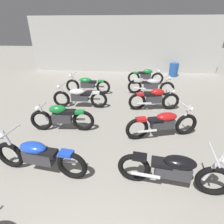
{
  "coord_description": "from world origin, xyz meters",
  "views": [
    {
      "loc": [
        0.47,
        -0.13,
        2.94
      ],
      "look_at": [
        0.0,
        4.77,
        0.55
      ],
      "focal_mm": 28.27,
      "sensor_mm": 36.0,
      "label": 1
    }
  ],
  "objects_px": {
    "motorcycle_right_row_4": "(151,85)",
    "motorcycle_left_row_2": "(62,117)",
    "motorcycle_right_row_2": "(163,123)",
    "motorcycle_right_row_5": "(146,76)",
    "oil_drum": "(174,70)",
    "motorcycle_left_row_3": "(80,97)",
    "motorcycle_right_row_3": "(154,99)",
    "motorcycle_left_row_1": "(38,156)",
    "motorcycle_left_row_4": "(87,84)",
    "motorcycle_right_row_1": "(174,170)"
  },
  "relations": [
    {
      "from": "motorcycle_left_row_4",
      "to": "oil_drum",
      "type": "relative_size",
      "value": 2.55
    },
    {
      "from": "motorcycle_left_row_3",
      "to": "oil_drum",
      "type": "height_order",
      "value": "motorcycle_left_row_3"
    },
    {
      "from": "motorcycle_right_row_3",
      "to": "motorcycle_left_row_1",
      "type": "bearing_deg",
      "value": -128.59
    },
    {
      "from": "motorcycle_right_row_3",
      "to": "motorcycle_right_row_4",
      "type": "relative_size",
      "value": 0.91
    },
    {
      "from": "motorcycle_right_row_3",
      "to": "motorcycle_left_row_3",
      "type": "bearing_deg",
      "value": -178.96
    },
    {
      "from": "motorcycle_right_row_3",
      "to": "motorcycle_right_row_1",
      "type": "bearing_deg",
      "value": -91.25
    },
    {
      "from": "motorcycle_left_row_1",
      "to": "oil_drum",
      "type": "height_order",
      "value": "motorcycle_left_row_1"
    },
    {
      "from": "motorcycle_left_row_1",
      "to": "motorcycle_right_row_3",
      "type": "relative_size",
      "value": 1.1
    },
    {
      "from": "motorcycle_left_row_1",
      "to": "motorcycle_left_row_4",
      "type": "relative_size",
      "value": 1.0
    },
    {
      "from": "motorcycle_right_row_4",
      "to": "motorcycle_left_row_2",
      "type": "bearing_deg",
      "value": -130.83
    },
    {
      "from": "motorcycle_right_row_3",
      "to": "motorcycle_right_row_5",
      "type": "distance_m",
      "value": 3.42
    },
    {
      "from": "motorcycle_left_row_3",
      "to": "motorcycle_right_row_5",
      "type": "bearing_deg",
      "value": 50.65
    },
    {
      "from": "oil_drum",
      "to": "motorcycle_right_row_5",
      "type": "bearing_deg",
      "value": -134.67
    },
    {
      "from": "motorcycle_left_row_3",
      "to": "oil_drum",
      "type": "relative_size",
      "value": 2.56
    },
    {
      "from": "motorcycle_left_row_3",
      "to": "motorcycle_left_row_4",
      "type": "xyz_separation_m",
      "value": [
        -0.05,
        1.66,
        0.0
      ]
    },
    {
      "from": "motorcycle_right_row_3",
      "to": "motorcycle_right_row_5",
      "type": "bearing_deg",
      "value": 91.14
    },
    {
      "from": "motorcycle_left_row_4",
      "to": "motorcycle_right_row_2",
      "type": "bearing_deg",
      "value": -49.6
    },
    {
      "from": "motorcycle_left_row_2",
      "to": "motorcycle_left_row_1",
      "type": "bearing_deg",
      "value": -85.76
    },
    {
      "from": "motorcycle_right_row_5",
      "to": "oil_drum",
      "type": "distance_m",
      "value": 2.76
    },
    {
      "from": "motorcycle_left_row_1",
      "to": "motorcycle_left_row_3",
      "type": "bearing_deg",
      "value": 90.69
    },
    {
      "from": "motorcycle_right_row_5",
      "to": "oil_drum",
      "type": "xyz_separation_m",
      "value": [
        1.94,
        1.97,
        -0.03
      ]
    },
    {
      "from": "motorcycle_left_row_2",
      "to": "motorcycle_left_row_4",
      "type": "distance_m",
      "value": 3.43
    },
    {
      "from": "motorcycle_left_row_4",
      "to": "motorcycle_right_row_3",
      "type": "distance_m",
      "value": 3.38
    },
    {
      "from": "motorcycle_right_row_2",
      "to": "motorcycle_right_row_4",
      "type": "bearing_deg",
      "value": 89.44
    },
    {
      "from": "motorcycle_right_row_5",
      "to": "oil_drum",
      "type": "relative_size",
      "value": 2.32
    },
    {
      "from": "motorcycle_right_row_1",
      "to": "oil_drum",
      "type": "relative_size",
      "value": 2.55
    },
    {
      "from": "motorcycle_right_row_4",
      "to": "motorcycle_right_row_2",
      "type": "bearing_deg",
      "value": -90.56
    },
    {
      "from": "motorcycle_right_row_3",
      "to": "oil_drum",
      "type": "xyz_separation_m",
      "value": [
        1.88,
        5.39,
        -0.03
      ]
    },
    {
      "from": "motorcycle_right_row_2",
      "to": "oil_drum",
      "type": "distance_m",
      "value": 7.52
    },
    {
      "from": "motorcycle_left_row_1",
      "to": "motorcycle_right_row_1",
      "type": "relative_size",
      "value": 1.0
    },
    {
      "from": "motorcycle_right_row_2",
      "to": "oil_drum",
      "type": "relative_size",
      "value": 2.5
    },
    {
      "from": "motorcycle_left_row_2",
      "to": "motorcycle_left_row_3",
      "type": "bearing_deg",
      "value": 87.12
    },
    {
      "from": "motorcycle_left_row_3",
      "to": "motorcycle_left_row_4",
      "type": "bearing_deg",
      "value": 91.89
    },
    {
      "from": "motorcycle_left_row_2",
      "to": "motorcycle_left_row_4",
      "type": "height_order",
      "value": "motorcycle_left_row_4"
    },
    {
      "from": "motorcycle_right_row_4",
      "to": "motorcycle_right_row_3",
      "type": "bearing_deg",
      "value": -91.7
    },
    {
      "from": "motorcycle_left_row_2",
      "to": "oil_drum",
      "type": "relative_size",
      "value": 2.32
    },
    {
      "from": "motorcycle_left_row_2",
      "to": "motorcycle_right_row_1",
      "type": "distance_m",
      "value": 3.5
    },
    {
      "from": "motorcycle_left_row_2",
      "to": "motorcycle_left_row_4",
      "type": "bearing_deg",
      "value": 89.42
    },
    {
      "from": "motorcycle_left_row_2",
      "to": "motorcycle_right_row_3",
      "type": "relative_size",
      "value": 1.0
    },
    {
      "from": "motorcycle_left_row_4",
      "to": "motorcycle_right_row_2",
      "type": "distance_m",
      "value": 4.61
    },
    {
      "from": "motorcycle_right_row_1",
      "to": "motorcycle_left_row_3",
      "type": "bearing_deg",
      "value": 127.49
    },
    {
      "from": "motorcycle_right_row_5",
      "to": "motorcycle_left_row_2",
      "type": "bearing_deg",
      "value": -119.26
    },
    {
      "from": "motorcycle_left_row_3",
      "to": "motorcycle_right_row_2",
      "type": "relative_size",
      "value": 1.02
    },
    {
      "from": "motorcycle_right_row_2",
      "to": "motorcycle_right_row_5",
      "type": "distance_m",
      "value": 5.32
    },
    {
      "from": "motorcycle_left_row_3",
      "to": "motorcycle_right_row_5",
      "type": "distance_m",
      "value": 4.49
    },
    {
      "from": "motorcycle_left_row_2",
      "to": "motorcycle_right_row_1",
      "type": "height_order",
      "value": "motorcycle_right_row_1"
    },
    {
      "from": "motorcycle_left_row_3",
      "to": "motorcycle_right_row_3",
      "type": "distance_m",
      "value": 2.92
    },
    {
      "from": "motorcycle_left_row_2",
      "to": "motorcycle_left_row_4",
      "type": "xyz_separation_m",
      "value": [
        0.03,
        3.43,
        -0.01
      ]
    },
    {
      "from": "motorcycle_left_row_3",
      "to": "motorcycle_right_row_3",
      "type": "bearing_deg",
      "value": 1.04
    },
    {
      "from": "motorcycle_left_row_1",
      "to": "motorcycle_left_row_3",
      "type": "distance_m",
      "value": 3.55
    }
  ]
}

